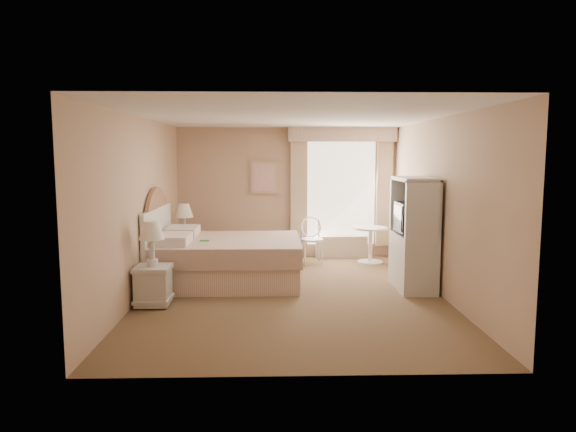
{
  "coord_description": "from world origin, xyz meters",
  "views": [
    {
      "loc": [
        -0.25,
        -7.15,
        1.97
      ],
      "look_at": [
        -0.04,
        0.3,
        1.09
      ],
      "focal_mm": 32.0,
      "sensor_mm": 36.0,
      "label": 1
    }
  ],
  "objects_px": {
    "cafe_chair": "(311,236)",
    "round_table": "(370,239)",
    "nightstand_far": "(185,243)",
    "armoire": "(414,243)",
    "bed": "(219,258)",
    "nightstand_near": "(153,275)"
  },
  "relations": [
    {
      "from": "bed",
      "to": "round_table",
      "type": "distance_m",
      "value": 2.99
    },
    {
      "from": "bed",
      "to": "nightstand_near",
      "type": "bearing_deg",
      "value": -120.39
    },
    {
      "from": "bed",
      "to": "cafe_chair",
      "type": "height_order",
      "value": "bed"
    },
    {
      "from": "nightstand_near",
      "to": "armoire",
      "type": "bearing_deg",
      "value": 12.15
    },
    {
      "from": "cafe_chair",
      "to": "round_table",
      "type": "bearing_deg",
      "value": -11.59
    },
    {
      "from": "round_table",
      "to": "armoire",
      "type": "bearing_deg",
      "value": -81.22
    },
    {
      "from": "nightstand_far",
      "to": "cafe_chair",
      "type": "xyz_separation_m",
      "value": [
        2.28,
        0.34,
        0.07
      ]
    },
    {
      "from": "bed",
      "to": "nightstand_far",
      "type": "height_order",
      "value": "bed"
    },
    {
      "from": "bed",
      "to": "nightstand_near",
      "type": "distance_m",
      "value": 1.44
    },
    {
      "from": "nightstand_far",
      "to": "armoire",
      "type": "distance_m",
      "value": 4.0
    },
    {
      "from": "nightstand_far",
      "to": "bed",
      "type": "bearing_deg",
      "value": -57.84
    },
    {
      "from": "nightstand_near",
      "to": "nightstand_far",
      "type": "bearing_deg",
      "value": 90.0
    },
    {
      "from": "round_table",
      "to": "nightstand_near",
      "type": "bearing_deg",
      "value": -141.82
    },
    {
      "from": "bed",
      "to": "round_table",
      "type": "height_order",
      "value": "bed"
    },
    {
      "from": "cafe_chair",
      "to": "armoire",
      "type": "distance_m",
      "value": 2.4
    },
    {
      "from": "nightstand_near",
      "to": "round_table",
      "type": "bearing_deg",
      "value": 38.18
    },
    {
      "from": "nightstand_far",
      "to": "cafe_chair",
      "type": "relative_size",
      "value": 1.31
    },
    {
      "from": "bed",
      "to": "armoire",
      "type": "bearing_deg",
      "value": -8.86
    },
    {
      "from": "nightstand_far",
      "to": "armoire",
      "type": "height_order",
      "value": "armoire"
    },
    {
      "from": "cafe_chair",
      "to": "nightstand_far",
      "type": "bearing_deg",
      "value": -177.78
    },
    {
      "from": "round_table",
      "to": "cafe_chair",
      "type": "distance_m",
      "value": 1.09
    },
    {
      "from": "bed",
      "to": "nightstand_near",
      "type": "xyz_separation_m",
      "value": [
        -0.73,
        -1.24,
        0.03
      ]
    }
  ]
}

